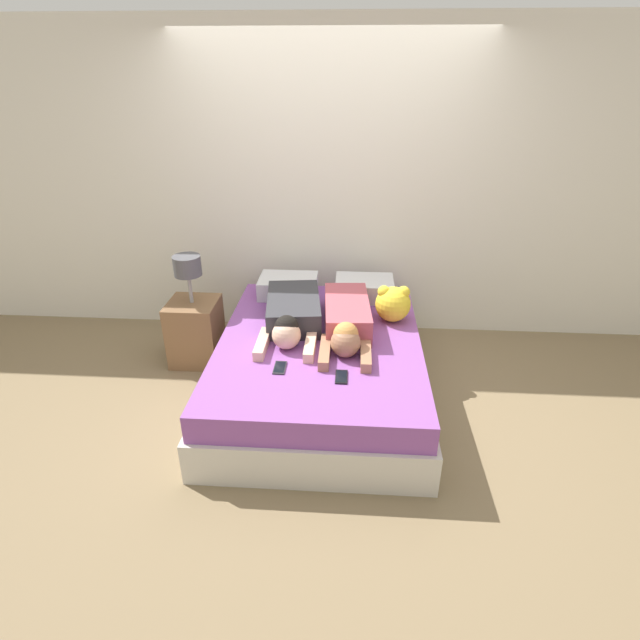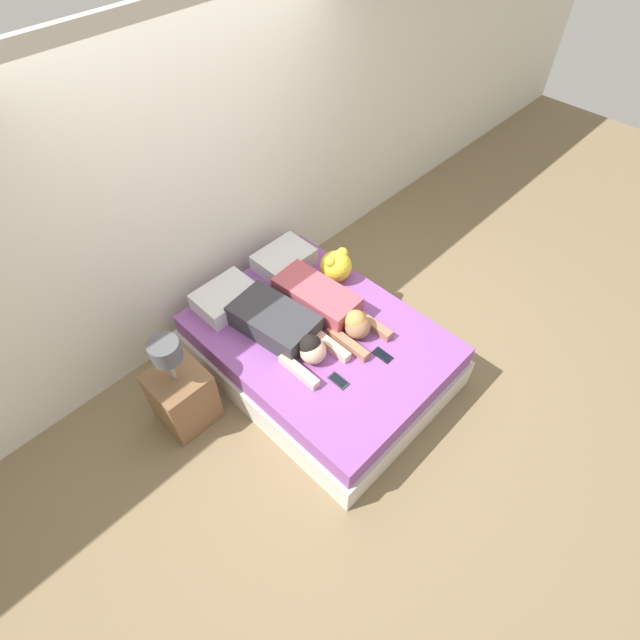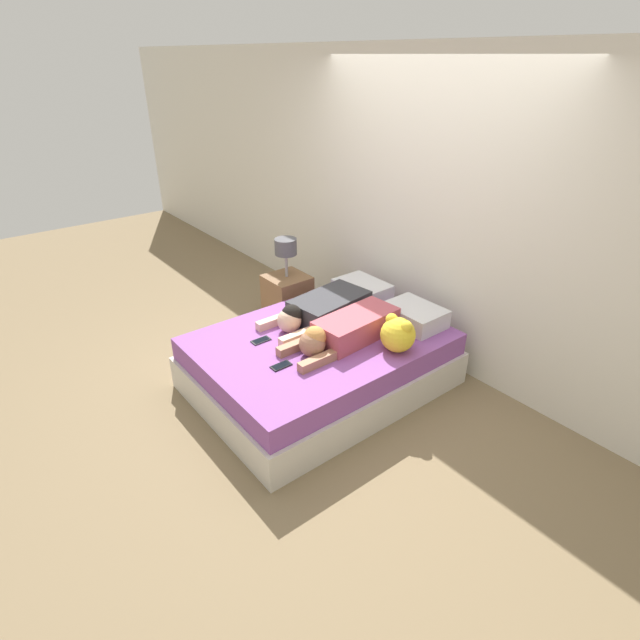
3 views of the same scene
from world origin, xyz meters
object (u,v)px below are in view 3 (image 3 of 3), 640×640
at_px(pillow_head_right, 414,315).
at_px(nightstand, 287,296).
at_px(pillow_head_left, 362,290).
at_px(person_left, 320,310).
at_px(plush_toy, 398,334).
at_px(cell_phone_right, 281,366).
at_px(cell_phone_left, 261,340).
at_px(bed, 320,361).
at_px(person_right, 345,331).

bearing_deg(pillow_head_right, nightstand, -166.14).
xyz_separation_m(pillow_head_left, person_left, (0.10, -0.58, 0.02)).
bearing_deg(pillow_head_right, plush_toy, -63.60).
bearing_deg(cell_phone_right, cell_phone_left, 168.66).
bearing_deg(person_left, cell_phone_left, -91.02).
bearing_deg(bed, person_right, 27.97).
bearing_deg(bed, cell_phone_left, -119.23).
bearing_deg(nightstand, cell_phone_right, -36.59).
distance_m(bed, pillow_head_left, 0.88).
relative_size(bed, person_right, 1.94).
bearing_deg(cell_phone_right, pillow_head_right, 82.99).
distance_m(pillow_head_left, cell_phone_left, 1.18).
bearing_deg(cell_phone_right, pillow_head_left, 111.45).
relative_size(pillow_head_right, person_left, 0.49).
xyz_separation_m(pillow_head_right, cell_phone_right, (-0.15, -1.26, -0.07)).
height_order(pillow_head_right, nightstand, nightstand).
bearing_deg(pillow_head_right, cell_phone_right, -97.01).
bearing_deg(nightstand, cell_phone_left, -45.17).
xyz_separation_m(person_left, cell_phone_left, (-0.01, -0.60, -0.09)).
height_order(person_left, cell_phone_right, person_left).
bearing_deg(nightstand, plush_toy, -2.96).
distance_m(bed, person_left, 0.44).
distance_m(person_left, person_right, 0.42).
height_order(pillow_head_left, plush_toy, plush_toy).
relative_size(cell_phone_right, plush_toy, 0.54).
xyz_separation_m(cell_phone_left, cell_phone_right, (0.40, -0.08, 0.00)).
distance_m(cell_phone_right, plush_toy, 0.92).
bearing_deg(plush_toy, bed, -148.03).
bearing_deg(cell_phone_left, cell_phone_right, -11.34).
bearing_deg(cell_phone_right, bed, 108.80).
xyz_separation_m(person_right, plush_toy, (0.35, 0.23, 0.04)).
height_order(bed, pillow_head_left, pillow_head_left).
bearing_deg(cell_phone_right, person_right, 88.29).
relative_size(pillow_head_left, person_left, 0.49).
bearing_deg(bed, pillow_head_right, 66.86).
bearing_deg(nightstand, pillow_head_right, 13.86).
distance_m(person_right, cell_phone_right, 0.61).
bearing_deg(cell_phone_left, pillow_head_left, 94.41).
height_order(pillow_head_left, person_right, person_right).
distance_m(person_left, plush_toy, 0.78).
relative_size(person_left, person_right, 0.96).
distance_m(pillow_head_right, cell_phone_left, 1.30).
distance_m(cell_phone_left, plush_toy, 1.08).
relative_size(pillow_head_right, plush_toy, 1.71).
xyz_separation_m(pillow_head_left, person_right, (0.51, -0.66, 0.02)).
height_order(pillow_head_right, cell_phone_right, pillow_head_right).
bearing_deg(plush_toy, pillow_head_right, 116.40).
bearing_deg(person_right, cell_phone_right, -91.71).
relative_size(pillow_head_right, cell_phone_left, 3.15).
relative_size(plush_toy, nightstand, 0.31).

